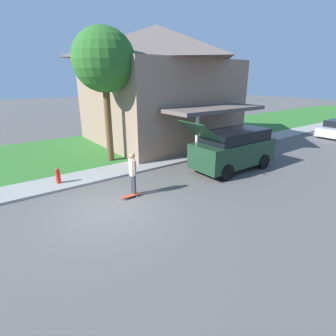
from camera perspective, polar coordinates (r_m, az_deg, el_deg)
The scene contains 9 objects.
ground_plane at distance 9.91m, azimuth -12.50°, elevation -8.76°, with size 120.00×120.00×0.00m, color #54514F.
lawn at distance 19.19m, azimuth -6.04°, elevation 5.37°, with size 10.00×80.00×0.08m.
sidewalk at distance 15.67m, azimuth 2.16°, elevation 2.36°, with size 1.80×80.00×0.10m.
house at distance 19.62m, azimuth -2.25°, elevation 17.84°, with size 11.74×9.42×7.83m.
lawn_tree_near at distance 14.73m, azimuth -13.79°, elevation 21.67°, with size 3.22×3.22×6.93m.
suv_parked at distance 13.88m, azimuth 14.01°, elevation 4.13°, with size 2.07×5.26×2.74m.
skateboarder at distance 10.48m, azimuth -7.67°, elevation -0.87°, with size 0.41×0.24×1.79m.
skateboard at distance 10.62m, azimuth -8.14°, elevation -6.01°, with size 0.21×0.78×0.10m.
fire_hydrant at distance 12.57m, azimuth -22.84°, elevation -1.60°, with size 0.20×0.20×0.69m.
Camera 1 is at (8.14, -3.34, 4.55)m, focal length 28.00 mm.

